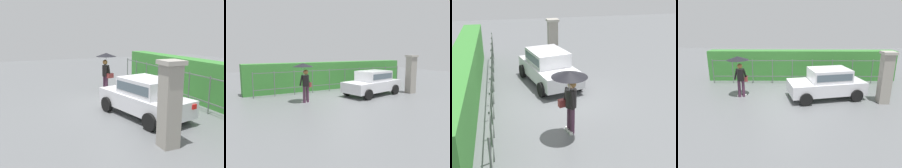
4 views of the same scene
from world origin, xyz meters
TOP-DOWN VIEW (x-y plane):
  - ground_plane at (0.00, 0.00)m, footprint 40.00×40.00m
  - car at (1.83, 0.08)m, footprint 3.97×2.48m
  - pedestrian at (-2.53, 0.19)m, footprint 1.08×1.08m
  - gate_pillar at (4.36, -0.60)m, footprint 0.60×0.60m
  - fence_section at (0.70, 2.50)m, footprint 10.95×0.05m
  - hedge_row at (0.70, 3.50)m, footprint 11.90×0.90m

SIDE VIEW (x-z plane):
  - ground_plane at x=0.00m, z-range 0.00..0.00m
  - car at x=1.83m, z-range 0.06..1.54m
  - fence_section at x=0.70m, z-range 0.08..1.58m
  - hedge_row at x=0.70m, z-range 0.00..1.90m
  - gate_pillar at x=4.36m, z-range 0.03..2.45m
  - pedestrian at x=-2.53m, z-range 0.53..2.59m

